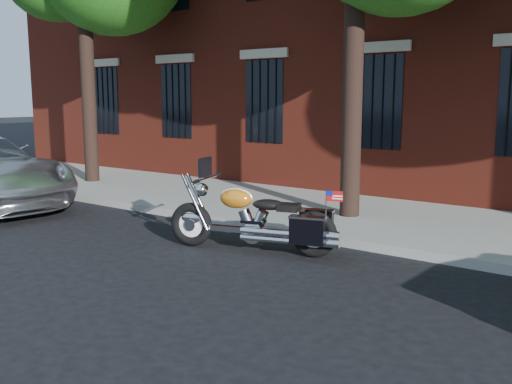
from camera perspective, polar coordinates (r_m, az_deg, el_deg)
The scene contains 4 objects.
ground at distance 8.61m, azimuth -2.74°, elevation -6.05°, with size 120.00×120.00×0.00m, color black.
curb at distance 9.66m, azimuth 2.47°, elevation -3.88°, with size 40.00×0.16×0.15m, color gray.
sidewalk at distance 11.23m, azimuth 7.87°, elevation -2.08°, with size 40.00×3.60×0.15m, color gray.
motorcycle at distance 8.48m, azimuth 0.31°, elevation -3.00°, with size 2.75×1.28×1.39m.
Camera 1 is at (5.28, -6.40, 2.29)m, focal length 40.00 mm.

